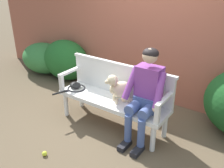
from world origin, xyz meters
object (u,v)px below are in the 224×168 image
at_px(tennis_racket, 75,89).
at_px(baseball_glove, 75,85).
at_px(garden_bench, 112,103).
at_px(dog_on_bench, 119,88).
at_px(person_seated, 146,93).
at_px(tennis_ball, 45,154).

height_order(tennis_racket, baseball_glove, baseball_glove).
height_order(garden_bench, baseball_glove, baseball_glove).
bearing_deg(dog_on_bench, person_seated, -2.00).
bearing_deg(tennis_racket, tennis_ball, -70.04).
height_order(garden_bench, tennis_ball, garden_bench).
distance_m(tennis_racket, tennis_ball, 1.18).
relative_size(garden_bench, tennis_ball, 26.34).
height_order(tennis_racket, tennis_ball, tennis_racket).
height_order(person_seated, baseball_glove, person_seated).
bearing_deg(dog_on_bench, tennis_ball, -111.85).
height_order(person_seated, tennis_ball, person_seated).
relative_size(person_seated, tennis_ball, 20.08).
xyz_separation_m(garden_bench, baseball_glove, (-0.72, -0.02, 0.10)).
height_order(dog_on_bench, tennis_racket, dog_on_bench).
relative_size(person_seated, tennis_racket, 2.28).
xyz_separation_m(dog_on_bench, tennis_ball, (-0.44, -1.09, -0.64)).
bearing_deg(dog_on_bench, garden_bench, -178.85).
xyz_separation_m(person_seated, tennis_racket, (-1.24, -0.05, -0.26)).
bearing_deg(garden_bench, tennis_racket, -175.07).
relative_size(dog_on_bench, tennis_racket, 0.75).
bearing_deg(baseball_glove, garden_bench, 25.51).
bearing_deg(baseball_glove, tennis_racket, -33.43).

